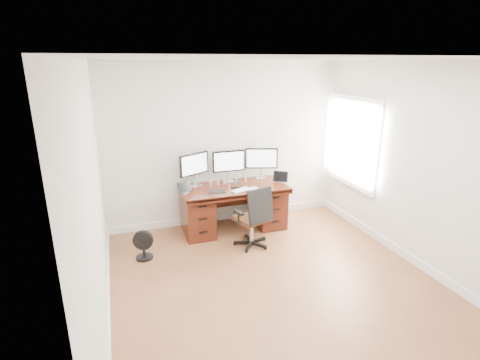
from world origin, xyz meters
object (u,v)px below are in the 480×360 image
object	(u,v)px
monitor_center	(229,162)
keyboard	(241,190)
desk	(233,206)
floor_fan	(144,245)
office_chair	(253,227)

from	to	relation	value
monitor_center	keyboard	size ratio (longest dim) A/B	1.76
monitor_center	desk	bearing A→B (deg)	-89.78
keyboard	floor_fan	bearing A→B (deg)	167.89
desk	monitor_center	xyz separation A→B (m)	(-0.00, 0.24, 0.68)
desk	keyboard	size ratio (longest dim) A/B	5.45
desk	office_chair	size ratio (longest dim) A/B	1.78
office_chair	monitor_center	bearing A→B (deg)	77.83
desk	monitor_center	size ratio (longest dim) A/B	3.09
floor_fan	office_chair	bearing A→B (deg)	11.77
floor_fan	monitor_center	world-z (taller)	monitor_center
floor_fan	keyboard	bearing A→B (deg)	28.03
keyboard	monitor_center	bearing A→B (deg)	72.42
office_chair	keyboard	size ratio (longest dim) A/B	3.06
desk	office_chair	xyz separation A→B (m)	(0.09, -0.70, -0.09)
office_chair	monitor_center	xyz separation A→B (m)	(-0.09, 0.93, 0.77)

